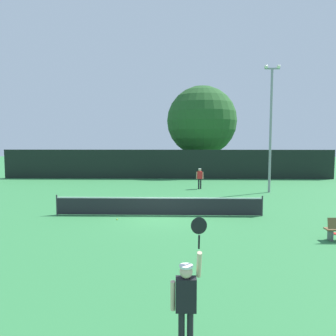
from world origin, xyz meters
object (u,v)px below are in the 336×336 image
player_receiving (200,176)px  large_tree (202,121)px  parked_car_mid (147,165)px  parked_car_far (187,165)px  player_serving (187,295)px  tennis_ball (117,219)px  parked_car_near (109,165)px  light_pole (271,122)px

player_receiving → large_tree: bearing=-94.9°
parked_car_mid → parked_car_far: bearing=3.2°
player_serving → parked_car_far: player_serving is taller
large_tree → tennis_ball: bearing=-104.7°
parked_car_mid → parked_car_near: bearing=166.3°
player_serving → parked_car_near: bearing=103.9°
tennis_ball → parked_car_near: 26.66m
tennis_ball → light_pole: light_pole is taller
player_serving → tennis_ball: 10.71m
light_pole → parked_car_far: light_pole is taller
parked_car_near → parked_car_far: 10.08m
player_receiving → parked_car_near: (-10.62, 15.54, -0.24)m
light_pole → parked_car_near: bearing=132.6°
parked_car_near → large_tree: bearing=-18.7°
player_receiving → large_tree: size_ratio=0.16×
player_serving → parked_car_far: (1.13, 35.65, -0.36)m
light_pole → parked_car_mid: size_ratio=2.21×
large_tree → parked_car_near: 13.33m
light_pole → parked_car_mid: light_pole is taller
tennis_ball → parked_car_mid: 25.00m
large_tree → parked_car_mid: 8.86m
player_serving → parked_car_mid: (-3.85, 35.16, -0.36)m
tennis_ball → light_pole: size_ratio=0.01×
player_receiving → tennis_ball: bearing=65.3°
parked_car_mid → light_pole: bearing=-58.8°
parked_car_near → parked_car_mid: size_ratio=0.99×
player_receiving → light_pole: 6.88m
light_pole → large_tree: bearing=107.1°
large_tree → parked_car_far: large_tree is taller
large_tree → parked_car_near: size_ratio=2.39×
tennis_ball → light_pole: 14.35m
player_serving → tennis_ball: player_serving is taller
parked_car_near → parked_car_mid: (5.09, -1.03, 0.00)m
player_serving → parked_car_near: 37.28m
tennis_ball → parked_car_far: 25.83m
tennis_ball → parked_car_far: bearing=80.5°
parked_car_mid → large_tree: bearing=-24.6°
light_pole → parked_car_far: size_ratio=2.25×
parked_car_far → parked_car_mid: bearing=-174.2°
tennis_ball → parked_car_mid: size_ratio=0.02×
player_receiving → parked_car_near: bearing=-55.6°
player_serving → parked_car_mid: bearing=96.2°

